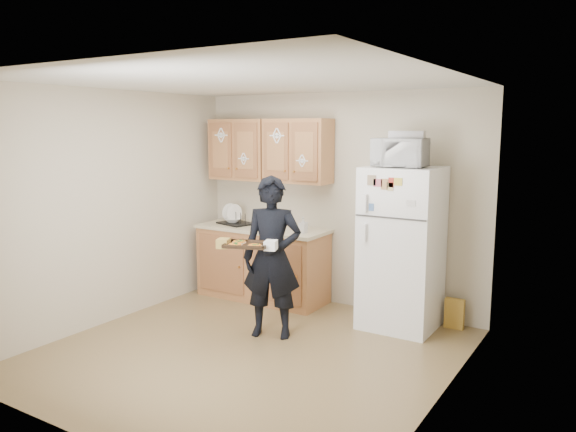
{
  "coord_description": "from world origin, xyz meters",
  "views": [
    {
      "loc": [
        2.96,
        -4.07,
        2.1
      ],
      "look_at": [
        0.16,
        0.45,
        1.26
      ],
      "focal_mm": 35.0,
      "sensor_mm": 36.0,
      "label": 1
    }
  ],
  "objects_px": {
    "refrigerator": "(402,248)",
    "dish_rack": "(236,217)",
    "person": "(272,257)",
    "microwave": "(400,153)",
    "baking_tray": "(247,245)"
  },
  "relations": [
    {
      "from": "refrigerator",
      "to": "person",
      "type": "xyz_separation_m",
      "value": [
        -1.01,
        -0.94,
        -0.04
      ]
    },
    {
      "from": "refrigerator",
      "to": "dish_rack",
      "type": "bearing_deg",
      "value": 178.89
    },
    {
      "from": "microwave",
      "to": "person",
      "type": "bearing_deg",
      "value": -141.95
    },
    {
      "from": "person",
      "to": "dish_rack",
      "type": "distance_m",
      "value": 1.55
    },
    {
      "from": "person",
      "to": "microwave",
      "type": "relative_size",
      "value": 3.1
    },
    {
      "from": "baking_tray",
      "to": "microwave",
      "type": "bearing_deg",
      "value": 27.15
    },
    {
      "from": "person",
      "to": "dish_rack",
      "type": "xyz_separation_m",
      "value": [
        -1.19,
        0.98,
        0.17
      ]
    },
    {
      "from": "baking_tray",
      "to": "microwave",
      "type": "height_order",
      "value": "microwave"
    },
    {
      "from": "person",
      "to": "microwave",
      "type": "xyz_separation_m",
      "value": [
        0.97,
        0.89,
        1.03
      ]
    },
    {
      "from": "refrigerator",
      "to": "baking_tray",
      "type": "bearing_deg",
      "value": -132.31
    },
    {
      "from": "person",
      "to": "dish_rack",
      "type": "relative_size",
      "value": 3.88
    },
    {
      "from": "person",
      "to": "dish_rack",
      "type": "bearing_deg",
      "value": 120.31
    },
    {
      "from": "refrigerator",
      "to": "microwave",
      "type": "relative_size",
      "value": 3.23
    },
    {
      "from": "refrigerator",
      "to": "baking_tray",
      "type": "height_order",
      "value": "refrigerator"
    },
    {
      "from": "baking_tray",
      "to": "dish_rack",
      "type": "xyz_separation_m",
      "value": [
        -1.09,
        1.26,
        0.01
      ]
    }
  ]
}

